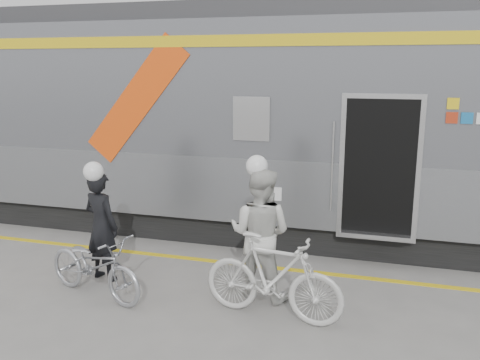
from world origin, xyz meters
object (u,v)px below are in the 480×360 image
at_px(bicycle_left, 94,265).
at_px(bicycle_right, 273,277).
at_px(woman, 260,234).
at_px(man, 101,226).

distance_m(bicycle_left, bicycle_right, 2.44).
bearing_deg(woman, man, 9.80).
xyz_separation_m(bicycle_left, bicycle_right, (2.44, 0.08, 0.10)).
xyz_separation_m(bicycle_left, woman, (2.14, 0.63, 0.45)).
bearing_deg(man, bicycle_right, -172.81).
bearing_deg(woman, bicycle_right, 126.54).
height_order(man, woman, woman).
height_order(bicycle_left, woman, woman).
relative_size(bicycle_left, bicycle_right, 0.94).
distance_m(bicycle_left, woman, 2.28).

